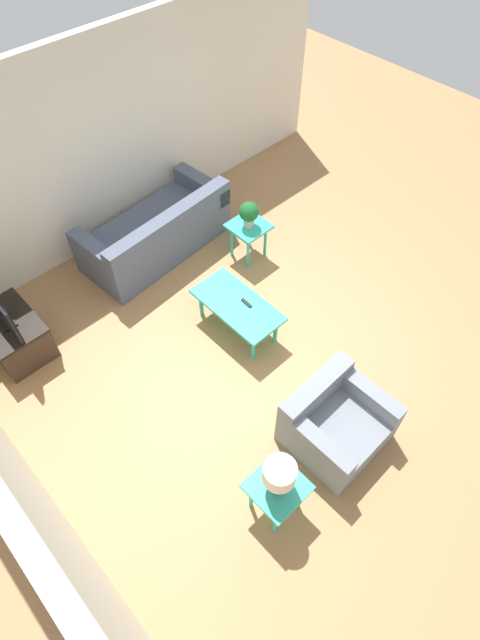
# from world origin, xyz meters

# --- Properties ---
(ground_plane) EXTENTS (14.00, 14.00, 0.00)m
(ground_plane) POSITION_xyz_m (0.00, 0.00, 0.00)
(ground_plane) COLOR #A87A4C
(wall_back) EXTENTS (7.20, 0.12, 2.70)m
(wall_back) POSITION_xyz_m (0.00, 3.06, 1.35)
(wall_back) COLOR silver
(wall_back) RESTS_ON ground_plane
(wall_right) EXTENTS (0.12, 7.20, 2.70)m
(wall_right) POSITION_xyz_m (3.06, 0.00, 1.35)
(wall_right) COLOR silver
(wall_right) RESTS_ON ground_plane
(sofa) EXTENTS (1.10, 2.12, 0.82)m
(sofa) POSITION_xyz_m (2.27, 0.06, 0.31)
(sofa) COLOR #4C566B
(sofa) RESTS_ON ground_plane
(armchair) EXTENTS (0.88, 0.95, 0.72)m
(armchair) POSITION_xyz_m (-1.23, 0.47, 0.29)
(armchair) COLOR slate
(armchair) RESTS_ON ground_plane
(coffee_table) EXTENTS (1.12, 0.56, 0.45)m
(coffee_table) POSITION_xyz_m (0.51, 0.20, 0.40)
(coffee_table) COLOR #2DB79E
(coffee_table) RESTS_ON ground_plane
(side_table_plant) EXTENTS (0.49, 0.49, 0.54)m
(side_table_plant) POSITION_xyz_m (1.34, -0.78, 0.45)
(side_table_plant) COLOR #2DB79E
(side_table_plant) RESTS_ON ground_plane
(side_table_lamp) EXTENTS (0.49, 0.49, 0.54)m
(side_table_lamp) POSITION_xyz_m (-1.34, 1.45, 0.45)
(side_table_lamp) COLOR #2DB79E
(side_table_lamp) RESTS_ON ground_plane
(tv_stand_chest) EXTENTS (0.87, 0.61, 0.51)m
(tv_stand_chest) POSITION_xyz_m (2.08, 2.33, 0.27)
(tv_stand_chest) COLOR #38281E
(tv_stand_chest) RESTS_ON ground_plane
(potted_plant) EXTENTS (0.26, 0.26, 0.36)m
(potted_plant) POSITION_xyz_m (1.34, -0.78, 0.75)
(potted_plant) COLOR #B2ADA3
(potted_plant) RESTS_ON side_table_plant
(table_lamp) EXTENTS (0.30, 0.30, 0.41)m
(table_lamp) POSITION_xyz_m (-1.34, 1.45, 0.80)
(table_lamp) COLOR red
(table_lamp) RESTS_ON side_table_lamp
(remote_control) EXTENTS (0.16, 0.05, 0.02)m
(remote_control) POSITION_xyz_m (0.44, 0.12, 0.46)
(remote_control) COLOR black
(remote_control) RESTS_ON coffee_table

